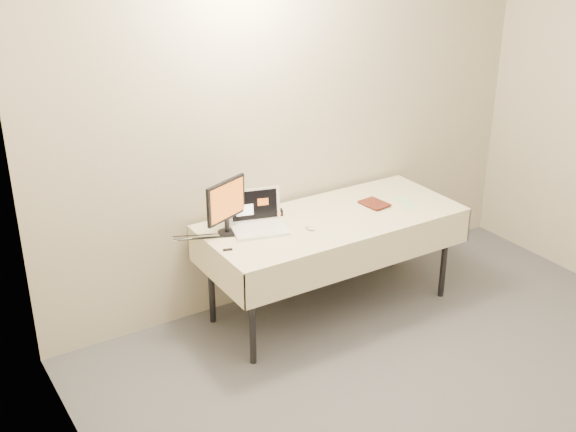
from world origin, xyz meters
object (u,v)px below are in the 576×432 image
table (333,225)px  monitor (226,203)px  book (367,195)px  laptop (258,219)px

table → monitor: 0.82m
table → book: bearing=1.5°
table → monitor: monitor is taller
table → laptop: laptop is taller
monitor → book: (1.05, -0.15, -0.12)m
table → monitor: (-0.75, 0.16, 0.28)m
table → book: (0.30, 0.01, 0.16)m
book → table: bearing=175.5°
book → laptop: bearing=166.3°
laptop → book: bearing=7.4°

